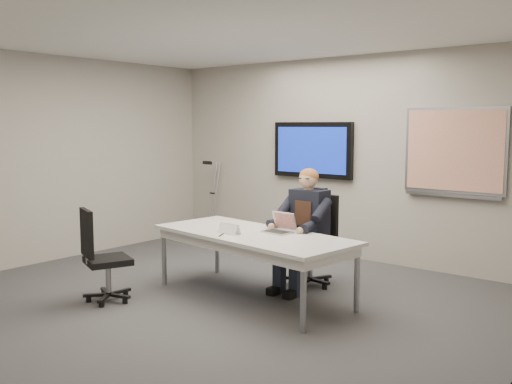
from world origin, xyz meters
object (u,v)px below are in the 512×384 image
Objects in this scene: conference_table at (253,240)px; office_chair_far at (313,257)px; office_chair_near at (104,273)px; laptop at (280,227)px; seated_person at (300,241)px.

office_chair_far is (0.23, 0.83, -0.30)m from conference_table.
office_chair_near is (-1.35, -1.93, -0.02)m from office_chair_far.
office_chair_near is 3.18× the size of laptop.
seated_person is 0.41m from laptop.
office_chair_far is at bearing 90.97° from seated_person.
seated_person is at bearing -106.94° from office_chair_near.
conference_table is at bearing -108.52° from seated_person.
office_chair_near is 2.16m from seated_person.
office_chair_far is at bearing 81.74° from conference_table.
office_chair_far is at bearing 91.36° from laptop.
office_chair_near is at bearing -128.65° from conference_table.
laptop is (1.33, 1.32, 0.45)m from office_chair_near.
office_chair_near is at bearing -126.36° from seated_person.
laptop is at bearing 54.45° from conference_table.
office_chair_near reaches higher than laptop.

